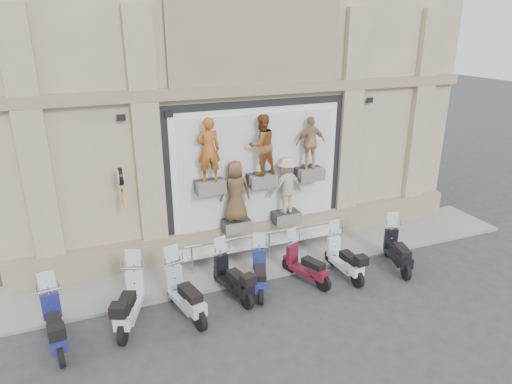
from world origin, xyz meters
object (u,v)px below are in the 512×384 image
scooter_e (260,267)px  scooter_g (345,252)px  scooter_h (398,244)px  scooter_d (232,271)px  clock_sign_bracket (121,182)px  scooter_b (129,294)px  scooter_f (306,259)px  guard_rail (269,246)px  scooter_a (53,316)px  scooter_c (184,286)px

scooter_e → scooter_g: scooter_g is taller
scooter_h → scooter_d: bearing=-168.1°
clock_sign_bracket → scooter_h: (7.11, -2.20, -2.07)m
scooter_b → scooter_e: scooter_b is taller
clock_sign_bracket → scooter_g: bearing=-20.2°
scooter_e → scooter_h: bearing=14.9°
scooter_b → scooter_d: bearing=25.7°
scooter_f → guard_rail: bearing=87.5°
scooter_d → scooter_h: 4.83m
scooter_a → clock_sign_bracket: bearing=44.2°
guard_rail → scooter_g: 2.22m
clock_sign_bracket → scooter_d: bearing=-38.7°
scooter_a → scooter_c: size_ratio=0.96×
scooter_a → guard_rail: bearing=10.7°
clock_sign_bracket → scooter_f: 5.19m
guard_rail → scooter_b: scooter_b is taller
guard_rail → scooter_d: (-1.61, -1.37, 0.26)m
scooter_d → scooter_e: bearing=-12.5°
scooter_c → scooter_g: bearing=-11.1°
guard_rail → scooter_d: size_ratio=2.85×
scooter_d → scooter_e: size_ratio=1.04×
guard_rail → scooter_e: bearing=-121.9°
scooter_f → scooter_h: scooter_h is taller
scooter_b → scooter_c: bearing=15.3°
guard_rail → scooter_h: (3.21, -1.73, 0.27)m
scooter_f → scooter_g: size_ratio=0.96×
scooter_c → scooter_h: bearing=-13.4°
scooter_c → scooter_g: 4.47m
clock_sign_bracket → guard_rail: bearing=-6.8°
scooter_g → scooter_d: bearing=174.8°
scooter_g → scooter_c: bearing=179.9°
scooter_a → scooter_c: 2.84m
scooter_b → scooter_h: size_ratio=1.09×
scooter_e → scooter_g: bearing=15.7°
guard_rail → clock_sign_bracket: (-3.90, 0.47, 2.34)m
scooter_g → guard_rail: bearing=133.3°
clock_sign_bracket → scooter_d: (2.29, -1.84, -2.08)m
guard_rail → scooter_e: (-0.85, -1.36, 0.23)m
scooter_c → scooter_d: (1.30, 0.33, -0.07)m
scooter_c → scooter_f: bearing=-8.6°
scooter_a → scooter_h: 8.95m
clock_sign_bracket → scooter_g: clock_sign_bracket is taller
guard_rail → scooter_c: size_ratio=2.61×
scooter_b → guard_rail: bearing=42.0°
clock_sign_bracket → scooter_g: (5.47, -2.01, -2.08)m
scooter_a → scooter_b: (1.58, 0.21, 0.04)m
scooter_b → scooter_c: scooter_b is taller
scooter_a → scooter_f: bearing=-3.3°
guard_rail → scooter_e: 1.62m
scooter_c → scooter_d: bearing=1.1°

